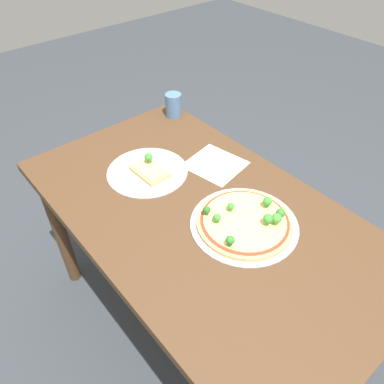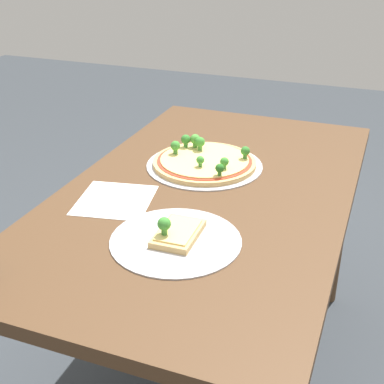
% 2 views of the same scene
% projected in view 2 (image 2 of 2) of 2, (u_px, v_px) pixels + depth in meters
% --- Properties ---
extents(ground_plane, '(8.00, 8.00, 0.00)m').
position_uv_depth(ground_plane, '(205.00, 381.00, 1.86)').
color(ground_plane, '#33383D').
extents(dining_table, '(1.36, 0.78, 0.75)m').
position_uv_depth(dining_table, '(208.00, 218.00, 1.56)').
color(dining_table, '#4C331E').
rests_on(dining_table, ground_plane).
extents(pizza_tray_whole, '(0.36, 0.36, 0.07)m').
position_uv_depth(pizza_tray_whole, '(204.00, 162.00, 1.66)').
color(pizza_tray_whole, '#B7B7BC').
rests_on(pizza_tray_whole, dining_table).
extents(pizza_tray_slice, '(0.31, 0.31, 0.07)m').
position_uv_depth(pizza_tray_slice, '(176.00, 237.00, 1.27)').
color(pizza_tray_slice, '#B7B7BC').
rests_on(pizza_tray_slice, dining_table).
extents(paper_menu, '(0.24, 0.23, 0.00)m').
position_uv_depth(paper_menu, '(115.00, 200.00, 1.46)').
color(paper_menu, white).
rests_on(paper_menu, dining_table).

